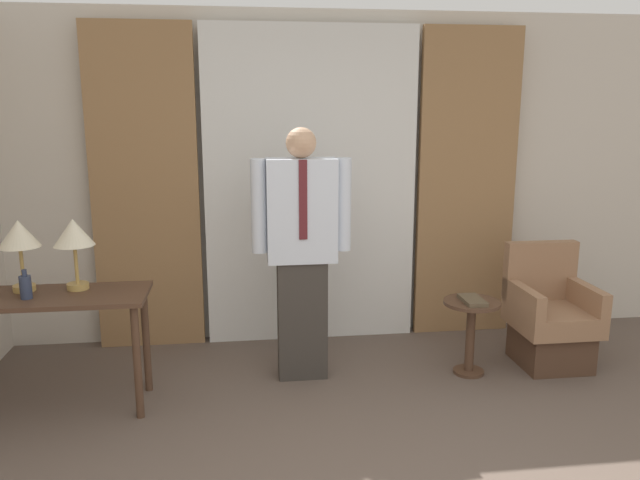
{
  "coord_description": "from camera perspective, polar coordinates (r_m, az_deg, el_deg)",
  "views": [
    {
      "loc": [
        -0.58,
        -1.99,
        1.95
      ],
      "look_at": [
        -0.05,
        2.12,
        1.05
      ],
      "focal_mm": 35.0,
      "sensor_mm": 36.0,
      "label": 1
    }
  ],
  "objects": [
    {
      "name": "curtain_drape_left",
      "position": [
        5.14,
        -15.69,
        4.39
      ],
      "size": [
        0.84,
        0.06,
        2.58
      ],
      "color": "#997047",
      "rests_on": "ground_plane"
    },
    {
      "name": "table_lamp_right",
      "position": [
        4.29,
        -21.59,
        0.34
      ],
      "size": [
        0.26,
        0.26,
        0.47
      ],
      "color": "tan",
      "rests_on": "desk"
    },
    {
      "name": "table_lamp_left",
      "position": [
        4.38,
        -25.81,
        0.21
      ],
      "size": [
        0.26,
        0.26,
        0.47
      ],
      "color": "tan",
      "rests_on": "desk"
    },
    {
      "name": "armchair",
      "position": [
        5.11,
        20.26,
        -6.9
      ],
      "size": [
        0.57,
        0.59,
        0.91
      ],
      "color": "#4C3323",
      "rests_on": "ground_plane"
    },
    {
      "name": "side_table",
      "position": [
        4.73,
        13.63,
        -7.53
      ],
      "size": [
        0.41,
        0.41,
        0.56
      ],
      "color": "#4C3323",
      "rests_on": "ground_plane"
    },
    {
      "name": "person",
      "position": [
        4.39,
        -1.68,
        -0.56
      ],
      "size": [
        0.7,
        0.23,
        1.81
      ],
      "color": "#38332D",
      "rests_on": "ground_plane"
    },
    {
      "name": "curtain_drape_right",
      "position": [
        5.43,
        13.25,
        4.91
      ],
      "size": [
        0.84,
        0.06,
        2.58
      ],
      "color": "#997047",
      "rests_on": "ground_plane"
    },
    {
      "name": "desk",
      "position": [
        4.35,
        -23.58,
        -6.18
      ],
      "size": [
        1.25,
        0.51,
        0.78
      ],
      "color": "#4C3323",
      "rests_on": "ground_plane"
    },
    {
      "name": "book",
      "position": [
        4.65,
        13.77,
        -5.36
      ],
      "size": [
        0.14,
        0.26,
        0.03
      ],
      "color": "brown",
      "rests_on": "side_table"
    },
    {
      "name": "bottle_near_edge",
      "position": [
        4.27,
        -25.32,
        -3.87
      ],
      "size": [
        0.07,
        0.07,
        0.19
      ],
      "color": "#2D3851",
      "rests_on": "desk"
    },
    {
      "name": "wall_back",
      "position": [
        5.24,
        -0.98,
        5.64
      ],
      "size": [
        10.0,
        0.06,
        2.7
      ],
      "color": "beige",
      "rests_on": "ground_plane"
    },
    {
      "name": "curtain_sheer_center",
      "position": [
        5.12,
        -0.82,
        4.81
      ],
      "size": [
        1.73,
        0.06,
        2.58
      ],
      "color": "white",
      "rests_on": "ground_plane"
    }
  ]
}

